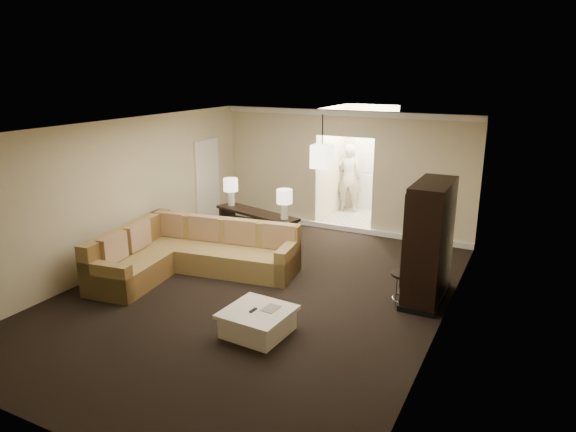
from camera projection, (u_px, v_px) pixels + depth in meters
The scene contains 19 objects.
ground at pixel (258, 293), 8.76m from camera, with size 8.00×8.00×0.00m, color black.
wall_back at pixel (344, 172), 11.81m from camera, with size 6.00×0.04×2.80m, color beige.
wall_front at pixel (48, 316), 4.94m from camera, with size 6.00×0.04×2.80m, color beige.
wall_left at pixel (119, 195), 9.67m from camera, with size 0.04×8.00×2.80m, color beige.
wall_right at pixel (444, 241), 7.08m from camera, with size 0.04×8.00×2.80m, color beige.
ceiling at pixel (255, 128), 7.99m from camera, with size 6.00×8.00×0.02m, color white.
crown_molding at pixel (345, 113), 11.39m from camera, with size 6.00×0.10×0.12m, color white.
baseboard at pixel (341, 228), 12.14m from camera, with size 6.00×0.10×0.12m, color white.
side_door at pixel (208, 184), 12.16m from camera, with size 0.05×0.90×2.10m, color white.
foyer at pixel (362, 166), 12.98m from camera, with size 1.44×2.02×2.80m.
sectional_sofa at pixel (189, 254), 9.53m from camera, with size 3.23×2.79×0.93m.
coffee_table at pixel (258, 321), 7.38m from camera, with size 0.97×0.97×0.38m.
console_table at pixel (257, 226), 10.85m from camera, with size 2.10×0.98×0.79m.
armoire at pixel (429, 244), 8.30m from camera, with size 0.59×1.38×1.98m.
drink_table at pixel (404, 282), 8.24m from camera, with size 0.44×0.44×0.55m.
table_lamp_left at pixel (231, 188), 11.16m from camera, with size 0.32×0.32×0.60m.
table_lamp_right at pixel (284, 199), 10.15m from camera, with size 0.32×0.32×0.60m.
pendant_light at pixel (322, 156), 10.54m from camera, with size 0.38×0.38×1.09m.
person at pixel (349, 174), 13.48m from camera, with size 0.72×0.48×2.00m, color beige.
Camera 1 is at (4.09, -6.96, 3.70)m, focal length 32.00 mm.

